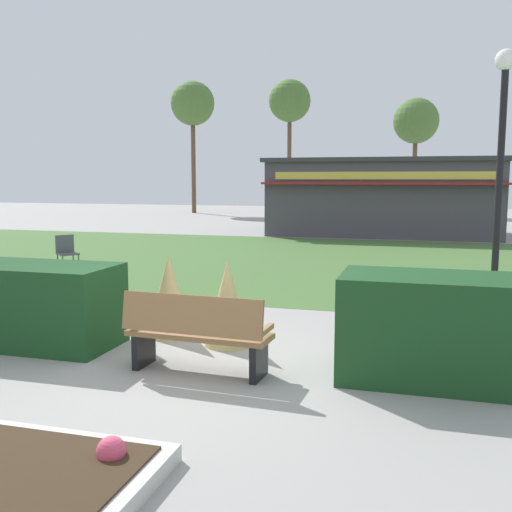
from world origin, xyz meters
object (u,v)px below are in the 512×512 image
object	(u,v)px
park_bench	(197,333)
tree_left_bg	(290,102)
cafe_chair_west	(66,250)
parked_car_west_slot	(322,208)
lamppost_mid	(501,148)
food_kiosk	(384,196)
tree_right_bg	(193,105)
tree_center_bg	(416,122)
parked_car_center_slot	(429,210)

from	to	relation	value
park_bench	tree_left_bg	xyz separation A→B (m)	(-6.40, 33.12, 6.80)
cafe_chair_west	parked_car_west_slot	bearing A→B (deg)	81.26
lamppost_mid	food_kiosk	bearing A→B (deg)	101.87
cafe_chair_west	tree_right_bg	distance (m)	25.28
park_bench	food_kiosk	bearing A→B (deg)	87.20
food_kiosk	tree_right_bg	world-z (taller)	tree_right_bg
tree_left_bg	tree_center_bg	bearing A→B (deg)	-5.49
park_bench	cafe_chair_west	distance (m)	8.38
parked_car_center_slot	food_kiosk	bearing A→B (deg)	-104.29
lamppost_mid	cafe_chair_west	bearing A→B (deg)	172.59
parked_car_west_slot	tree_center_bg	bearing A→B (deg)	56.51
cafe_chair_west	tree_center_bg	world-z (taller)	tree_center_bg
lamppost_mid	tree_left_bg	xyz separation A→B (m)	(-10.10, 28.26, 4.52)
park_bench	parked_car_west_slot	bearing A→B (deg)	96.29
parked_car_center_slot	tree_right_bg	size ratio (longest dim) A/B	0.52
lamppost_mid	tree_left_bg	size ratio (longest dim) A/B	0.50
park_bench	lamppost_mid	bearing A→B (deg)	52.73
tree_center_bg	food_kiosk	bearing A→B (deg)	-93.69
parked_car_center_slot	tree_left_bg	bearing A→B (deg)	139.69
lamppost_mid	tree_center_bg	world-z (taller)	tree_center_bg
lamppost_mid	food_kiosk	distance (m)	13.68
parked_car_west_slot	lamppost_mid	bearing A→B (deg)	-72.44
food_kiosk	parked_car_west_slot	size ratio (longest dim) A/B	2.14
food_kiosk	tree_center_bg	size ratio (longest dim) A/B	1.26
parked_car_center_slot	tree_right_bg	bearing A→B (deg)	163.49
cafe_chair_west	tree_right_bg	size ratio (longest dim) A/B	0.11
parked_car_center_slot	tree_right_bg	xyz separation A→B (m)	(-14.71, 4.36, 6.27)
tree_center_bg	parked_car_west_slot	bearing A→B (deg)	-123.49
lamppost_mid	parked_car_west_slot	world-z (taller)	lamppost_mid
food_kiosk	tree_left_bg	distance (m)	17.59
cafe_chair_west	park_bench	bearing A→B (deg)	-46.54
lamppost_mid	tree_left_bg	bearing A→B (deg)	109.66
tree_left_bg	tree_right_bg	bearing A→B (deg)	-148.83
cafe_chair_west	parked_car_west_slot	distance (m)	19.52
tree_right_bg	cafe_chair_west	bearing A→B (deg)	-75.25
food_kiosk	tree_left_bg	size ratio (longest dim) A/B	1.03
lamppost_mid	parked_car_center_slot	xyz separation A→B (m)	(-0.97, 20.52, -2.11)
food_kiosk	tree_right_bg	size ratio (longest dim) A/B	1.08
park_bench	tree_right_bg	world-z (taller)	tree_right_bg
tree_left_bg	cafe_chair_west	bearing A→B (deg)	-88.65
food_kiosk	parked_car_west_slot	xyz separation A→B (m)	(-3.69, 7.18, -0.87)
cafe_chair_west	tree_right_bg	world-z (taller)	tree_right_bg
tree_right_bg	tree_center_bg	distance (m)	14.09
park_bench	parked_car_center_slot	bearing A→B (deg)	83.88
lamppost_mid	cafe_chair_west	size ratio (longest dim) A/B	4.94
lamppost_mid	cafe_chair_west	distance (m)	9.80
food_kiosk	cafe_chair_west	world-z (taller)	food_kiosk
parked_car_center_slot	tree_center_bg	xyz separation A→B (m)	(-0.92, 6.95, 5.07)
lamppost_mid	park_bench	bearing A→B (deg)	-127.27
food_kiosk	lamppost_mid	bearing A→B (deg)	-78.13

